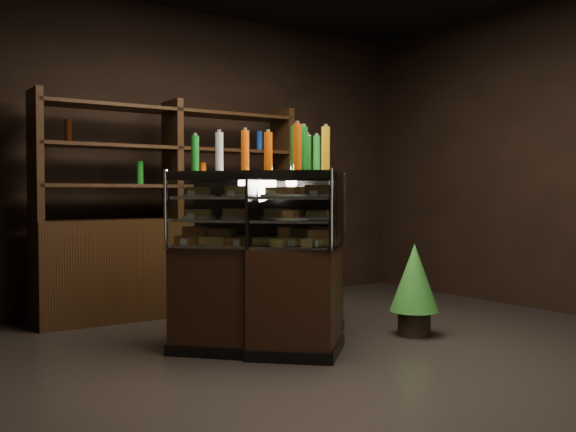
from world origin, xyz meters
name	(u,v)px	position (x,y,z in m)	size (l,w,h in m)	color
ground	(362,349)	(0.00, 0.00, 0.00)	(5.00, 5.00, 0.00)	black
room_shell	(363,81)	(0.00, 0.00, 1.94)	(5.02, 5.02, 3.01)	black
display_case	(279,288)	(-0.47, 0.38, 0.44)	(1.62, 1.27, 1.30)	black
food_display	(279,214)	(-0.47, 0.38, 0.98)	(1.27, 0.91, 0.41)	#B77042
bottles_top	(279,153)	(-0.47, 0.39, 1.43)	(1.10, 0.76, 0.30)	#0F38B2
potted_conifer	(414,276)	(0.64, 0.10, 0.47)	(0.39, 0.39, 0.83)	black
back_shelving	(173,250)	(-0.56, 2.05, 0.60)	(2.51, 0.44, 2.00)	black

